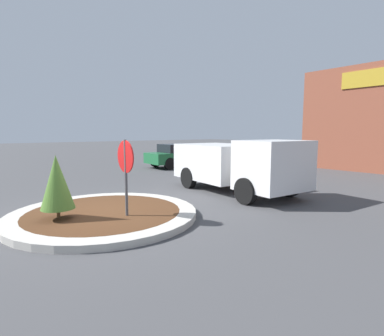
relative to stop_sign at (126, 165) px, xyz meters
The scene contains 6 objects.
ground_plane 1.62m from the stop_sign, 159.84° to the right, with size 120.00×120.00×0.00m, color #474749.
traffic_island 1.55m from the stop_sign, 159.84° to the right, with size 4.79×4.79×0.16m.
stop_sign is the anchor object (origin of this frame).
island_shrub 1.63m from the stop_sign, 119.02° to the right, with size 0.78×0.78×1.53m.
utility_truck 4.94m from the stop_sign, 99.60° to the left, with size 5.43×2.74×1.95m.
parked_sedan_green 11.76m from the stop_sign, 136.58° to the left, with size 2.10×4.31×1.46m.
Camera 1 is at (7.33, -3.07, 2.22)m, focal length 28.00 mm.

